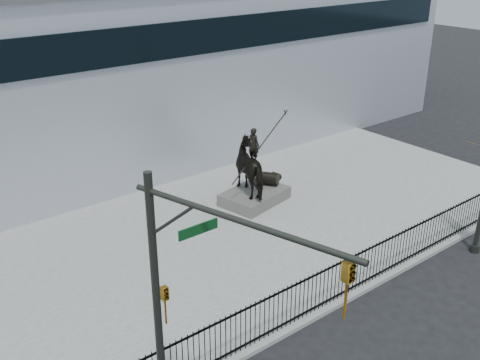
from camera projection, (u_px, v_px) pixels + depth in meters
ground at (359, 325)px, 17.71m from camera, size 120.00×120.00×0.00m
plaza at (226, 238)px, 22.71m from camera, size 30.00×12.00×0.15m
building at (80, 73)px, 30.28m from camera, size 44.00×14.00×9.00m
picket_fence at (332, 283)px, 18.25m from camera, size 22.10×0.10×1.50m
statue_plinth at (254, 196)px, 25.51m from camera, size 3.25×2.54×0.55m
equestrian_statue at (256, 167)px, 24.98m from camera, size 3.68×2.65×3.17m
traffic_signal_left at (187, 311)px, 11.81m from camera, size 1.52×4.84×7.00m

